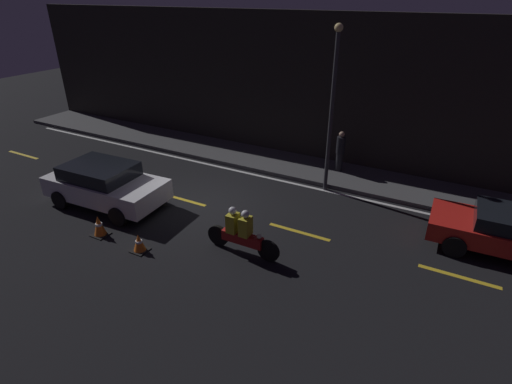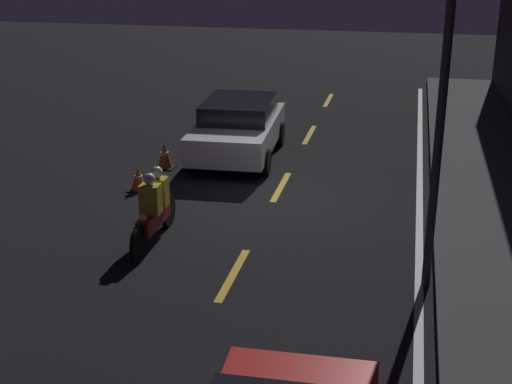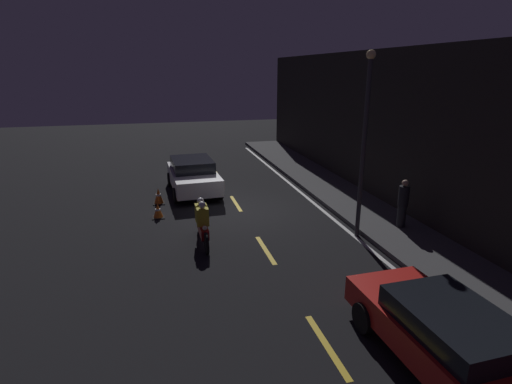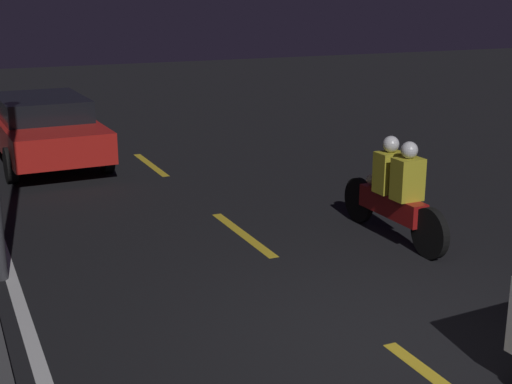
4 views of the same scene
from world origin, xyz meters
TOP-DOWN VIEW (x-y plane):
  - ground_plane at (0.00, 0.00)m, footprint 56.00×56.00m
  - lane_dash_d at (3.50, 0.00)m, footprint 2.00×0.14m
  - lane_dash_e at (8.00, 0.00)m, footprint 2.00×0.14m
  - taxi_red at (9.05, 1.78)m, footprint 4.14×1.96m
  - motorcycle at (2.45, -1.76)m, footprint 2.27×0.36m

SIDE VIEW (x-z plane):
  - ground_plane at x=0.00m, z-range 0.00..0.00m
  - lane_dash_d at x=3.50m, z-range 0.00..0.01m
  - lane_dash_e at x=8.00m, z-range 0.00..0.01m
  - motorcycle at x=2.45m, z-range -0.04..1.35m
  - taxi_red at x=9.05m, z-range 0.06..1.34m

